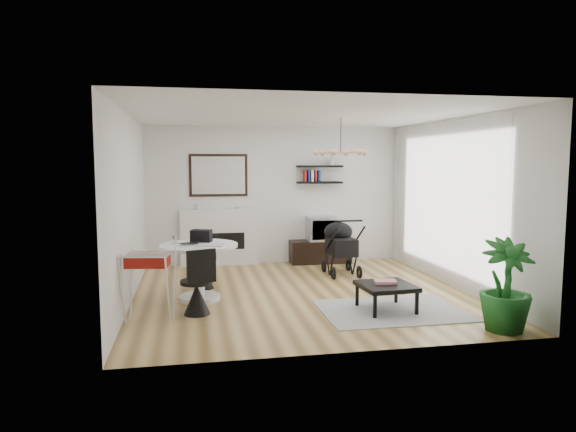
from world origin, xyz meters
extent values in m
plane|color=olive|center=(0.00, 0.00, 0.00)|extent=(5.00, 5.00, 0.00)
plane|color=white|center=(0.00, 0.00, 2.70)|extent=(5.00, 5.00, 0.00)
plane|color=white|center=(0.00, 2.50, 1.35)|extent=(5.00, 0.00, 5.00)
plane|color=white|center=(-2.50, 0.00, 1.35)|extent=(0.00, 5.00, 5.00)
plane|color=white|center=(2.50, 0.00, 1.35)|extent=(0.00, 5.00, 5.00)
cube|color=white|center=(2.40, 0.20, 1.35)|extent=(0.04, 3.60, 2.60)
cube|color=white|center=(-1.10, 2.42, 0.55)|extent=(1.50, 0.15, 1.10)
cube|color=black|center=(-1.10, 2.36, 0.48)|extent=(0.95, 0.06, 0.32)
cube|color=black|center=(-1.10, 2.48, 1.75)|extent=(1.12, 0.03, 0.82)
cube|color=white|center=(-1.10, 2.46, 1.75)|extent=(1.02, 0.01, 0.72)
cube|color=black|center=(0.89, 2.37, 1.60)|extent=(0.90, 0.25, 0.04)
cube|color=black|center=(0.89, 2.37, 1.92)|extent=(0.90, 0.25, 0.04)
cube|color=black|center=(0.89, 2.28, 0.23)|extent=(1.21, 0.42, 0.45)
cube|color=#ACACAE|center=(0.90, 2.28, 0.69)|extent=(0.54, 0.47, 0.47)
cube|color=black|center=(0.90, 2.05, 0.69)|extent=(0.46, 0.01, 0.38)
cylinder|color=white|center=(-1.53, -0.10, 0.03)|extent=(0.61, 0.61, 0.06)
cylinder|color=white|center=(-1.53, -0.10, 0.42)|extent=(0.15, 0.15, 0.71)
cylinder|color=white|center=(-1.53, -0.10, 0.80)|extent=(1.13, 1.13, 0.04)
imported|color=black|center=(-1.63, -0.13, 0.84)|extent=(0.39, 0.34, 0.03)
cube|color=black|center=(-1.49, 0.13, 0.91)|extent=(0.34, 0.26, 0.18)
cube|color=beige|center=(-1.36, -0.23, 0.83)|extent=(0.41, 0.36, 0.01)
cylinder|color=white|center=(-1.87, 0.04, 0.88)|extent=(0.07, 0.07, 0.11)
cylinder|color=black|center=(-1.46, 0.58, 0.40)|extent=(0.39, 0.39, 0.04)
cone|color=black|center=(-1.46, 0.58, 0.19)|extent=(0.32, 0.32, 0.38)
cube|color=black|center=(-1.42, 0.76, 0.63)|extent=(0.36, 0.10, 0.40)
cylinder|color=black|center=(-1.58, -0.81, 0.44)|extent=(0.43, 0.43, 0.05)
cone|color=black|center=(-1.58, -0.81, 0.20)|extent=(0.35, 0.35, 0.41)
cube|color=black|center=(-1.51, -0.99, 0.68)|extent=(0.38, 0.16, 0.44)
cube|color=maroon|center=(-2.16, -1.03, 0.79)|extent=(0.55, 0.37, 0.14)
cube|color=black|center=(0.98, 1.15, 0.51)|extent=(0.44, 0.65, 0.30)
ellipsoid|color=black|center=(0.98, 1.34, 0.75)|extent=(0.51, 0.51, 0.36)
cylinder|color=black|center=(0.99, 0.74, 1.01)|extent=(0.47, 0.04, 0.03)
torus|color=black|center=(0.74, 1.44, 0.10)|extent=(0.06, 0.23, 0.22)
torus|color=black|center=(1.21, 1.45, 0.10)|extent=(0.06, 0.23, 0.22)
torus|color=black|center=(0.76, 0.84, 0.10)|extent=(0.06, 0.23, 0.22)
torus|color=black|center=(1.23, 0.86, 0.10)|extent=(0.06, 0.23, 0.22)
cube|color=gray|center=(1.01, -1.15, 0.01)|extent=(1.90, 1.37, 0.01)
cube|color=black|center=(0.94, -1.12, 0.34)|extent=(0.74, 0.74, 0.06)
cube|color=black|center=(0.66, -1.44, 0.16)|extent=(0.04, 0.04, 0.30)
cube|color=black|center=(1.26, -1.40, 0.16)|extent=(0.04, 0.04, 0.30)
cube|color=black|center=(0.62, -0.85, 0.16)|extent=(0.04, 0.04, 0.30)
cube|color=black|center=(1.21, -0.80, 0.16)|extent=(0.04, 0.04, 0.30)
cube|color=#C7314C|center=(0.94, -1.08, 0.39)|extent=(0.33, 0.28, 0.04)
imported|color=#1A5D1D|center=(2.02, -2.15, 0.55)|extent=(0.64, 0.64, 1.10)
camera|label=1|loc=(-1.62, -7.53, 2.00)|focal=32.00mm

